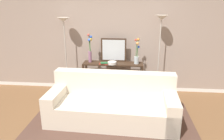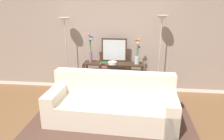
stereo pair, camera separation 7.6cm
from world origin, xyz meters
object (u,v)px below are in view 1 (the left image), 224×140
at_px(couch, 112,105).
at_px(floor_lamp_left, 65,35).
at_px(fruit_bowl, 112,63).
at_px(console_table, 113,73).
at_px(wall_mirror, 113,50).
at_px(floor_lamp_right, 160,34).
at_px(book_stack, 104,63).
at_px(vase_tall_flowers, 90,49).
at_px(book_row_under_console, 95,91).
at_px(vase_short_flowers, 137,55).

relative_size(couch, floor_lamp_left, 1.31).
bearing_deg(fruit_bowl, console_table, 85.68).
relative_size(couch, wall_mirror, 3.97).
relative_size(floor_lamp_right, book_stack, 9.86).
bearing_deg(vase_tall_flowers, book_row_under_console, -16.64).
distance_m(couch, floor_lamp_right, 1.96).
bearing_deg(wall_mirror, vase_short_flowers, -15.95).
relative_size(floor_lamp_left, fruit_bowl, 8.83).
height_order(vase_tall_flowers, book_row_under_console, vase_tall_flowers).
distance_m(floor_lamp_right, wall_mirror, 1.15).
height_order(console_table, fruit_bowl, fruit_bowl).
height_order(vase_tall_flowers, book_stack, vase_tall_flowers).
relative_size(fruit_bowl, book_row_under_console, 0.75).
distance_m(wall_mirror, vase_short_flowers, 0.59).
bearing_deg(floor_lamp_right, book_row_under_console, -178.90).
bearing_deg(floor_lamp_left, fruit_bowl, -7.22).
bearing_deg(wall_mirror, book_row_under_console, -161.31).
bearing_deg(wall_mirror, vase_tall_flowers, -167.20).
distance_m(wall_mirror, fruit_bowl, 0.36).
bearing_deg(book_row_under_console, vase_short_flowers, -0.38).
height_order(console_table, floor_lamp_left, floor_lamp_left).
distance_m(console_table, book_row_under_console, 0.68).
height_order(wall_mirror, vase_tall_flowers, vase_tall_flowers).
height_order(couch, fruit_bowl, couch).
bearing_deg(book_row_under_console, console_table, 0.00).
relative_size(floor_lamp_right, book_row_under_console, 6.86).
relative_size(vase_tall_flowers, book_row_under_console, 2.46).
relative_size(couch, book_stack, 12.46).
distance_m(couch, vase_tall_flowers, 1.60).
xyz_separation_m(floor_lamp_left, floor_lamp_right, (2.22, -0.00, 0.05)).
distance_m(floor_lamp_left, vase_short_flowers, 1.76).
bearing_deg(vase_tall_flowers, vase_short_flowers, -1.83).
bearing_deg(book_stack, vase_tall_flowers, 157.53).
height_order(book_stack, book_row_under_console, book_stack).
distance_m(wall_mirror, vase_tall_flowers, 0.56).
bearing_deg(couch, floor_lamp_right, 51.29).
height_order(floor_lamp_right, wall_mirror, floor_lamp_right).
xyz_separation_m(floor_lamp_left, wall_mirror, (1.15, 0.12, -0.37)).
xyz_separation_m(floor_lamp_left, book_row_under_console, (0.69, -0.03, -1.40)).
height_order(fruit_bowl, book_row_under_console, fruit_bowl).
bearing_deg(vase_short_flowers, couch, -111.37).
height_order(couch, book_stack, couch).
height_order(console_table, vase_tall_flowers, vase_tall_flowers).
distance_m(vase_tall_flowers, vase_short_flowers, 1.11).
bearing_deg(wall_mirror, couch, -85.78).
bearing_deg(book_row_under_console, couch, -65.04).
relative_size(floor_lamp_right, vase_tall_flowers, 2.79).
bearing_deg(vase_tall_flowers, couch, -61.93).
xyz_separation_m(wall_mirror, vase_tall_flowers, (-0.55, -0.12, 0.05)).
bearing_deg(fruit_bowl, vase_tall_flowers, 165.11).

